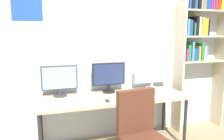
{
  "coord_description": "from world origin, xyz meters",
  "views": [
    {
      "loc": [
        -0.87,
        -2.19,
        1.6
      ],
      "look_at": [
        0.0,
        0.65,
        1.09
      ],
      "focal_mm": 35.84,
      "sensor_mm": 36.0,
      "label": 1
    }
  ],
  "objects_px": {
    "monitor_right": "(152,75)",
    "keyboard_right": "(158,97)",
    "bookshelf": "(199,38)",
    "monitor_center": "(109,76)",
    "computer_mouse": "(107,100)",
    "keyboard_left": "(74,104)",
    "monitor_left": "(60,80)",
    "desk": "(113,100)"
  },
  "relations": [
    {
      "from": "desk",
      "to": "monitor_left",
      "type": "bearing_deg",
      "value": 162.77
    },
    {
      "from": "keyboard_left",
      "to": "computer_mouse",
      "type": "distance_m",
      "value": 0.42
    },
    {
      "from": "bookshelf",
      "to": "keyboard_right",
      "type": "xyz_separation_m",
      "value": [
        -0.94,
        -0.46,
        -0.75
      ]
    },
    {
      "from": "keyboard_right",
      "to": "keyboard_left",
      "type": "bearing_deg",
      "value": 180.0
    },
    {
      "from": "monitor_right",
      "to": "keyboard_left",
      "type": "bearing_deg",
      "value": -160.44
    },
    {
      "from": "desk",
      "to": "computer_mouse",
      "type": "bearing_deg",
      "value": -123.47
    },
    {
      "from": "keyboard_left",
      "to": "keyboard_right",
      "type": "relative_size",
      "value": 1.0
    },
    {
      "from": "computer_mouse",
      "to": "bookshelf",
      "type": "bearing_deg",
      "value": 14.98
    },
    {
      "from": "computer_mouse",
      "to": "monitor_center",
      "type": "bearing_deg",
      "value": 71.83
    },
    {
      "from": "bookshelf",
      "to": "desk",
      "type": "bearing_deg",
      "value": -171.29
    },
    {
      "from": "computer_mouse",
      "to": "monitor_left",
      "type": "bearing_deg",
      "value": 142.34
    },
    {
      "from": "monitor_left",
      "to": "monitor_right",
      "type": "xyz_separation_m",
      "value": [
        1.37,
        -0.0,
        -0.01
      ]
    },
    {
      "from": "desk",
      "to": "computer_mouse",
      "type": "relative_size",
      "value": 20.93
    },
    {
      "from": "monitor_center",
      "to": "keyboard_right",
      "type": "height_order",
      "value": "monitor_center"
    },
    {
      "from": "monitor_left",
      "to": "computer_mouse",
      "type": "relative_size",
      "value": 4.97
    },
    {
      "from": "bookshelf",
      "to": "monitor_center",
      "type": "distance_m",
      "value": 1.59
    },
    {
      "from": "desk",
      "to": "bookshelf",
      "type": "bearing_deg",
      "value": 8.71
    },
    {
      "from": "bookshelf",
      "to": "monitor_center",
      "type": "xyz_separation_m",
      "value": [
        -1.5,
        -0.02,
        -0.53
      ]
    },
    {
      "from": "desk",
      "to": "keyboard_right",
      "type": "relative_size",
      "value": 5.92
    },
    {
      "from": "keyboard_right",
      "to": "computer_mouse",
      "type": "distance_m",
      "value": 0.7
    },
    {
      "from": "desk",
      "to": "monitor_left",
      "type": "relative_size",
      "value": 4.21
    },
    {
      "from": "monitor_center",
      "to": "keyboard_left",
      "type": "relative_size",
      "value": 1.41
    },
    {
      "from": "keyboard_right",
      "to": "monitor_left",
      "type": "bearing_deg",
      "value": 160.44
    },
    {
      "from": "monitor_left",
      "to": "keyboard_right",
      "type": "relative_size",
      "value": 1.41
    },
    {
      "from": "keyboard_left",
      "to": "computer_mouse",
      "type": "height_order",
      "value": "computer_mouse"
    },
    {
      "from": "monitor_center",
      "to": "desk",
      "type": "bearing_deg",
      "value": -90.0
    },
    {
      "from": "desk",
      "to": "keyboard_left",
      "type": "distance_m",
      "value": 0.61
    },
    {
      "from": "monitor_left",
      "to": "monitor_center",
      "type": "xyz_separation_m",
      "value": [
        0.68,
        -0.0,
        0.01
      ]
    },
    {
      "from": "monitor_right",
      "to": "keyboard_left",
      "type": "xyz_separation_m",
      "value": [
        -1.24,
        -0.44,
        -0.21
      ]
    },
    {
      "from": "bookshelf",
      "to": "monitor_center",
      "type": "relative_size",
      "value": 4.66
    },
    {
      "from": "bookshelf",
      "to": "keyboard_right",
      "type": "bearing_deg",
      "value": -154.0
    },
    {
      "from": "bookshelf",
      "to": "monitor_right",
      "type": "height_order",
      "value": "bookshelf"
    },
    {
      "from": "desk",
      "to": "monitor_center",
      "type": "xyz_separation_m",
      "value": [
        0.0,
        0.21,
        0.29
      ]
    },
    {
      "from": "monitor_left",
      "to": "keyboard_left",
      "type": "distance_m",
      "value": 0.51
    },
    {
      "from": "monitor_center",
      "to": "computer_mouse",
      "type": "bearing_deg",
      "value": -108.17
    },
    {
      "from": "bookshelf",
      "to": "keyboard_left",
      "type": "height_order",
      "value": "bookshelf"
    },
    {
      "from": "monitor_center",
      "to": "monitor_right",
      "type": "relative_size",
      "value": 0.86
    },
    {
      "from": "computer_mouse",
      "to": "keyboard_right",
      "type": "bearing_deg",
      "value": -1.71
    },
    {
      "from": "monitor_right",
      "to": "keyboard_right",
      "type": "relative_size",
      "value": 1.63
    },
    {
      "from": "bookshelf",
      "to": "monitor_right",
      "type": "distance_m",
      "value": 0.99
    },
    {
      "from": "monitor_right",
      "to": "monitor_left",
      "type": "bearing_deg",
      "value": 180.0
    },
    {
      "from": "keyboard_left",
      "to": "monitor_left",
      "type": "bearing_deg",
      "value": 105.72
    }
  ]
}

